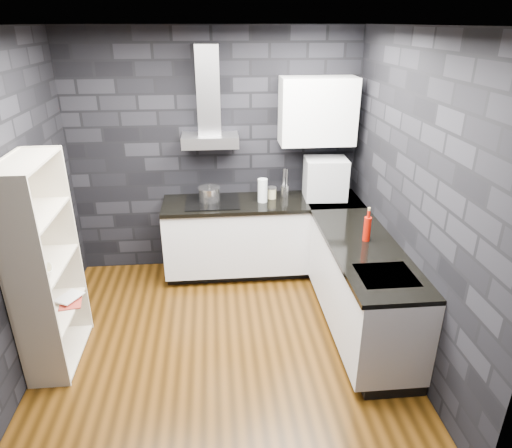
{
  "coord_description": "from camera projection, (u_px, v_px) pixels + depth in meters",
  "views": [
    {
      "loc": [
        -0.01,
        -3.4,
        2.72
      ],
      "look_at": [
        0.35,
        0.45,
        1.0
      ],
      "focal_mm": 32.0,
      "sensor_mm": 36.0,
      "label": 1
    }
  ],
  "objects": [
    {
      "name": "counter_corner_top",
      "position": [
        333.0,
        200.0,
        5.14
      ],
      "size": [
        0.62,
        0.62,
        0.04
      ],
      "primitive_type": "cube",
      "color": "black",
      "rests_on": "counter_right_cab"
    },
    {
      "name": "wall_left",
      "position": [
        7.0,
        216.0,
        3.52
      ],
      "size": [
        0.05,
        3.2,
        2.7
      ],
      "primitive_type": "cube",
      "color": "black",
      "rests_on": "ground"
    },
    {
      "name": "utensil_crock",
      "position": [
        285.0,
        191.0,
        5.19
      ],
      "size": [
        0.12,
        0.12,
        0.12
      ],
      "primitive_type": "cylinder",
      "rotation": [
        0.0,
        0.0,
        0.38
      ],
      "color": "silver",
      "rests_on": "counter_back_top"
    },
    {
      "name": "book_second",
      "position": [
        61.0,
        285.0,
        4.02
      ],
      "size": [
        0.15,
        0.1,
        0.22
      ],
      "primitive_type": "imported",
      "rotation": [
        0.0,
        0.0,
        -0.51
      ],
      "color": "#B2B2B2",
      "rests_on": "bookshelf"
    },
    {
      "name": "ceiling",
      "position": [
        211.0,
        25.0,
        3.11
      ],
      "size": [
        3.2,
        3.2,
        0.0
      ],
      "primitive_type": "plane",
      "rotation": [
        3.14,
        0.0,
        0.0
      ],
      "color": "white"
    },
    {
      "name": "toekick_back",
      "position": [
        261.0,
        266.0,
        5.45
      ],
      "size": [
        2.18,
        0.5,
        0.1
      ],
      "primitive_type": "cube",
      "color": "black",
      "rests_on": "ground"
    },
    {
      "name": "cooktop",
      "position": [
        213.0,
        202.0,
        5.01
      ],
      "size": [
        0.58,
        0.5,
        0.01
      ],
      "primitive_type": "cube",
      "color": "black",
      "rests_on": "counter_back_top"
    },
    {
      "name": "bookshelf",
      "position": [
        45.0,
        267.0,
        3.7
      ],
      "size": [
        0.59,
        0.87,
        1.8
      ],
      "primitive_type": "cube",
      "rotation": [
        0.0,
        0.0,
        -0.34
      ],
      "color": "beige",
      "rests_on": "ground"
    },
    {
      "name": "ground",
      "position": [
        223.0,
        344.0,
        4.21
      ],
      "size": [
        3.2,
        3.2,
        0.0
      ],
      "primitive_type": "plane",
      "color": "#43270A"
    },
    {
      "name": "toekick_right",
      "position": [
        362.0,
        325.0,
        4.39
      ],
      "size": [
        0.5,
        1.78,
        0.1
      ],
      "primitive_type": "cube",
      "color": "black",
      "rests_on": "ground"
    },
    {
      "name": "counter_back_top",
      "position": [
        262.0,
        203.0,
        5.06
      ],
      "size": [
        2.2,
        0.62,
        0.04
      ],
      "primitive_type": "cube",
      "color": "black",
      "rests_on": "counter_back_cab"
    },
    {
      "name": "counter_back_cab",
      "position": [
        262.0,
        235.0,
        5.24
      ],
      "size": [
        2.2,
        0.6,
        0.76
      ],
      "primitive_type": "cube",
      "color": "silver",
      "rests_on": "ground"
    },
    {
      "name": "wall_front",
      "position": [
        224.0,
        336.0,
        2.18
      ],
      "size": [
        3.2,
        0.05,
        2.7
      ],
      "primitive_type": "cube",
      "color": "black",
      "rests_on": "ground"
    },
    {
      "name": "wall_back",
      "position": [
        215.0,
        155.0,
        5.13
      ],
      "size": [
        3.2,
        0.05,
        2.7
      ],
      "primitive_type": "cube",
      "color": "black",
      "rests_on": "ground"
    },
    {
      "name": "hood_chimney",
      "position": [
        208.0,
        90.0,
        4.72
      ],
      "size": [
        0.24,
        0.2,
        0.9
      ],
      "primitive_type": "cube",
      "color": "#ABABB0",
      "rests_on": "hood_body"
    },
    {
      "name": "fruit_bowl",
      "position": [
        38.0,
        272.0,
        3.55
      ],
      "size": [
        0.3,
        0.3,
        0.06
      ],
      "primitive_type": "imported",
      "rotation": [
        0.0,
        0.0,
        0.42
      ],
      "color": "silver",
      "rests_on": "bookshelf"
    },
    {
      "name": "storage_jar",
      "position": [
        272.0,
        193.0,
        5.11
      ],
      "size": [
        0.12,
        0.12,
        0.12
      ],
      "primitive_type": "cylinder",
      "rotation": [
        0.0,
        0.0,
        -0.25
      ],
      "color": "#BFB483",
      "rests_on": "counter_back_top"
    },
    {
      "name": "sink_rim",
      "position": [
        386.0,
        275.0,
        3.59
      ],
      "size": [
        0.44,
        0.4,
        0.01
      ],
      "primitive_type": "cube",
      "color": "#ABABB0",
      "rests_on": "counter_right_top"
    },
    {
      "name": "upper_cabinet",
      "position": [
        318.0,
        111.0,
        4.84
      ],
      "size": [
        0.8,
        0.35,
        0.7
      ],
      "primitive_type": "cube",
      "color": "white",
      "rests_on": "wall_back"
    },
    {
      "name": "counter_right_top",
      "position": [
        365.0,
        248.0,
        4.05
      ],
      "size": [
        0.62,
        1.8,
        0.04
      ],
      "primitive_type": "cube",
      "color": "black",
      "rests_on": "counter_right_cab"
    },
    {
      "name": "red_bottle",
      "position": [
        367.0,
        229.0,
        4.11
      ],
      "size": [
        0.09,
        0.09,
        0.23
      ],
      "primitive_type": "cylinder",
      "rotation": [
        0.0,
        0.0,
        -0.38
      ],
      "color": "#971105",
      "rests_on": "counter_right_top"
    },
    {
      "name": "wall_right",
      "position": [
        413.0,
        202.0,
        3.8
      ],
      "size": [
        0.05,
        3.2,
        2.7
      ],
      "primitive_type": "cube",
      "color": "black",
      "rests_on": "ground"
    },
    {
      "name": "pot",
      "position": [
        209.0,
        195.0,
        5.01
      ],
      "size": [
        0.27,
        0.27,
        0.14
      ],
      "primitive_type": "cylinder",
      "rotation": [
        0.0,
        0.0,
        0.2
      ],
      "color": "silver",
      "rests_on": "cooktop"
    },
    {
      "name": "glass_vase",
      "position": [
        263.0,
        190.0,
        4.99
      ],
      "size": [
        0.14,
        0.14,
        0.26
      ],
      "primitive_type": "cylinder",
      "rotation": [
        0.0,
        0.0,
        -0.42
      ],
      "color": "white",
      "rests_on": "counter_back_top"
    },
    {
      "name": "hood_body",
      "position": [
        210.0,
        140.0,
        4.87
      ],
      "size": [
        0.6,
        0.34,
        0.12
      ],
      "primitive_type": "cube",
      "color": "#ABABB0",
      "rests_on": "wall_back"
    },
    {
      "name": "book_red",
      "position": [
        57.0,
        293.0,
        3.95
      ],
      "size": [
        0.19,
        0.06,
        0.25
      ],
      "primitive_type": "imported",
      "rotation": [
        0.0,
        0.0,
        0.18
      ],
      "color": "maroon",
      "rests_on": "bookshelf"
    },
    {
      "name": "appliance_garage",
      "position": [
        325.0,
        179.0,
        5.07
      ],
      "size": [
        0.47,
        0.38,
        0.46
      ],
      "primitive_type": "cube",
      "rotation": [
        0.0,
        0.0,
        -0.05
      ],
      "color": "#B3B5BB",
      "rests_on": "counter_back_top"
    },
    {
      "name": "counter_right_cab",
      "position": [
        362.0,
        287.0,
        4.21
      ],
      "size": [
        0.6,
        1.8,
        0.76
      ],
      "primitive_type": "cube",
      "color": "silver",
      "rests_on": "ground"
    }
  ]
}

